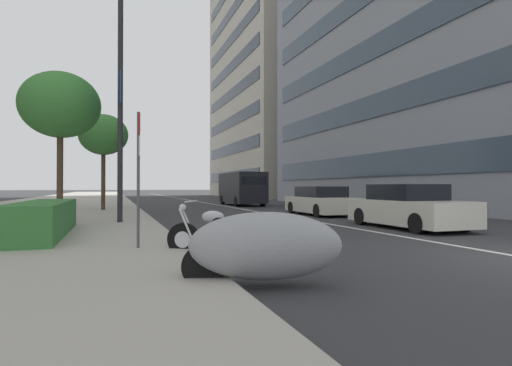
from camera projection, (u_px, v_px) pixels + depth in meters
The scene contains 13 objects.
sidewalk_right_plaza at pixel (62, 204), 32.21m from camera, with size 160.00×10.53×0.15m, color #A39E93.
lane_centre_stripe at pixel (194, 201), 40.67m from camera, with size 110.00×0.16×0.01m, color silver.
motorcycle_nearest_camera at pixel (264, 246), 5.60m from camera, with size 1.37×2.25×1.04m.
motorcycle_by_sign_pole at pixel (220, 236), 8.03m from camera, with size 1.27×1.97×1.11m.
car_following_behind at pixel (408, 208), 13.71m from camera, with size 4.60×2.01×1.47m.
car_lead_in_lane at pixel (320, 201), 20.18m from camera, with size 4.70×2.02×1.40m.
delivery_van_ahead at pixel (242, 188), 30.86m from camera, with size 5.96×2.22×2.44m.
parking_sign_by_curb at pixel (139, 163), 8.30m from camera, with size 0.32×0.06×2.75m.
street_lamp_with_banners at pixel (128, 66), 14.49m from camera, with size 1.26×2.03×9.49m.
clipped_hedge_bed at pixel (44, 218), 10.47m from camera, with size 5.41×1.10×0.85m, color #337033.
street_tree_by_lamp_post at pixel (60, 106), 15.05m from camera, with size 2.84×2.84×5.45m.
street_tree_mid_sidewalk at pixel (103, 135), 22.31m from camera, with size 2.60×2.60×5.19m.
office_tower_mid_left at pixel (300, 77), 61.40m from camera, with size 26.68×21.54×35.96m.
Camera 1 is at (-5.45, 7.58, 1.38)m, focal length 28.74 mm.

